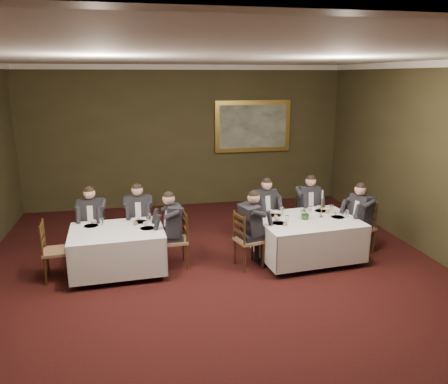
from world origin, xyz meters
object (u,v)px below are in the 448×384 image
object	(u,v)px
chair_sec_backleft	(94,242)
chair_sec_endright	(176,251)
diner_sec_endright	(175,239)
chair_sec_endleft	(57,263)
chair_main_endleft	(248,251)
chair_main_endright	(360,238)
centerpiece	(306,212)
chair_main_backleft	(263,230)
chair_sec_backright	(140,238)
candlestick	(322,207)
chair_main_backright	(307,226)
diner_main_backleft	(264,219)
diner_sec_backright	(139,227)
painting	(253,126)
diner_sec_backleft	(93,231)
table_second	(118,248)
diner_main_endright	(360,226)
table_main	(307,236)
diner_main_endleft	(249,239)
diner_main_backright	(308,215)

from	to	relation	value
chair_sec_backleft	chair_sec_endright	bearing A→B (deg)	158.15
diner_sec_endright	chair_sec_endleft	world-z (taller)	diner_sec_endright
chair_main_endleft	chair_main_endright	distance (m)	2.24
chair_main_endleft	centerpiece	distance (m)	1.24
chair_main_backleft	chair_sec_endright	bearing A→B (deg)	8.65
chair_sec_backright	candlestick	distance (m)	3.43
chair_main_backright	chair_main_endleft	xyz separation A→B (m)	(-1.51, -1.05, 0.00)
diner_main_backleft	candlestick	world-z (taller)	diner_main_backleft
diner_sec_backright	diner_sec_endright	xyz separation A→B (m)	(0.60, -0.75, 0.00)
chair_main_endright	centerpiece	bearing A→B (deg)	77.51
chair_sec_backright	chair_main_backright	bearing A→B (deg)	-178.77
candlestick	painting	world-z (taller)	painting
diner_sec_backleft	table_second	bearing A→B (deg)	125.77
diner_main_backleft	painting	size ratio (longest dim) A/B	0.69
chair_main_backleft	diner_main_endright	world-z (taller)	diner_main_endright
chair_main_backleft	chair_main_endleft	distance (m)	1.12
table_second	centerpiece	distance (m)	3.32
chair_sec_backright	diner_main_endright	bearing A→B (deg)	169.30
table_main	table_second	bearing A→B (deg)	178.43
chair_main_backright	chair_sec_endright	bearing A→B (deg)	17.90
table_main	chair_main_endleft	distance (m)	1.13
diner_main_endleft	diner_sec_endright	distance (m)	1.29
diner_main_backright	diner_main_endleft	xyz separation A→B (m)	(-1.50, -1.04, 0.00)
diner_main_backleft	diner_sec_backright	size ratio (longest dim) A/B	1.00
chair_sec_endleft	chair_sec_endright	bearing A→B (deg)	89.01
table_second	diner_main_backleft	bearing A→B (deg)	15.31
diner_sec_endright	diner_sec_backright	bearing A→B (deg)	35.48
chair_sec_backleft	chair_main_backright	bearing A→B (deg)	-174.19
chair_main_backright	diner_main_backright	distance (m)	0.23
table_second	painting	size ratio (longest dim) A/B	0.83
chair_main_endright	diner_main_endleft	bearing A→B (deg)	78.10
table_second	chair_sec_endleft	size ratio (longest dim) A/B	1.62
diner_sec_backright	chair_sec_endleft	world-z (taller)	diner_sec_backright
chair_main_endright	diner_sec_backleft	xyz separation A→B (m)	(-4.90, 0.74, 0.23)
chair_main_endleft	candlestick	size ratio (longest dim) A/B	1.94
diner_main_endright	candlestick	xyz separation A→B (m)	(-0.82, -0.04, 0.44)
diner_sec_endright	chair_main_backleft	bearing A→B (deg)	-71.47
chair_sec_backright	candlestick	bearing A→B (deg)	166.00
chair_main_endleft	chair_sec_backright	xyz separation A→B (m)	(-1.85, 1.01, 0.00)
diner_main_backleft	chair_main_endleft	bearing A→B (deg)	46.57
table_second	table_main	bearing A→B (deg)	-1.57
chair_main_endright	centerpiece	world-z (taller)	centerpiece
diner_main_backleft	chair_sec_backleft	distance (m)	3.24
candlestick	table_main	bearing A→B (deg)	-167.25
table_second	painting	bearing A→B (deg)	48.52
table_main	diner_sec_endright	size ratio (longest dim) A/B	1.40
table_main	centerpiece	world-z (taller)	centerpiece
chair_main_endleft	chair_main_backleft	bearing A→B (deg)	135.62
diner_sec_backright	chair_sec_endleft	bearing A→B (deg)	33.14
chair_main_backright	chair_main_endright	distance (m)	1.11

